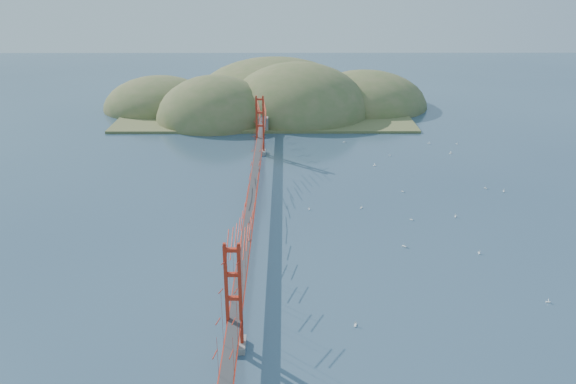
{
  "coord_description": "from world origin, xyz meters",
  "views": [
    {
      "loc": [
        5.01,
        -75.54,
        35.71
      ],
      "look_at": [
        5.31,
        0.0,
        4.3
      ],
      "focal_mm": 35.0,
      "sensor_mm": 36.0,
      "label": 1
    }
  ],
  "objects_px": {
    "bridge": "(251,174)",
    "sailboat_2": "(548,301)",
    "sailboat_1": "(403,191)",
    "sailboat_0": "(309,209)"
  },
  "relations": [
    {
      "from": "sailboat_1",
      "to": "sailboat_0",
      "type": "distance_m",
      "value": 17.31
    },
    {
      "from": "sailboat_1",
      "to": "sailboat_2",
      "type": "height_order",
      "value": "sailboat_1"
    },
    {
      "from": "bridge",
      "to": "sailboat_2",
      "type": "bearing_deg",
      "value": -32.95
    },
    {
      "from": "bridge",
      "to": "sailboat_1",
      "type": "distance_m",
      "value": 27.31
    },
    {
      "from": "sailboat_1",
      "to": "sailboat_2",
      "type": "bearing_deg",
      "value": -72.74
    },
    {
      "from": "sailboat_0",
      "to": "sailboat_2",
      "type": "height_order",
      "value": "sailboat_0"
    },
    {
      "from": "sailboat_1",
      "to": "sailboat_2",
      "type": "xyz_separation_m",
      "value": [
        10.11,
        -32.54,
        -0.0
      ]
    },
    {
      "from": "sailboat_2",
      "to": "sailboat_0",
      "type": "bearing_deg",
      "value": 135.49
    },
    {
      "from": "sailboat_0",
      "to": "sailboat_1",
      "type": "bearing_deg",
      "value": 24.14
    },
    {
      "from": "bridge",
      "to": "sailboat_2",
      "type": "height_order",
      "value": "bridge"
    }
  ]
}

